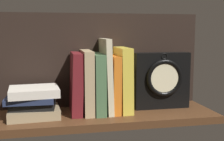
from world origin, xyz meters
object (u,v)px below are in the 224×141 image
object	(u,v)px
book_green_romantic	(98,83)
framed_clock	(162,80)
book_tan_shortstories	(87,82)
book_yellow_seinlanguage	(123,79)
book_maroon_dawkins	(76,83)
book_stack_side	(33,102)
book_cream_twain	(106,75)
book_orange_pandolfini	(113,83)

from	to	relation	value
book_green_romantic	framed_clock	xyz separation A→B (cm)	(23.64, 0.17, 0.17)
book_tan_shortstories	book_yellow_seinlanguage	xyz separation A→B (cm)	(12.73, 0.00, 0.44)
book_maroon_dawkins	book_stack_side	size ratio (longest dim) A/B	1.20
book_cream_twain	book_orange_pandolfini	bearing A→B (deg)	0.00
book_tan_shortstories	book_stack_side	xyz separation A→B (cm)	(-18.01, -2.25, -5.76)
book_cream_twain	book_green_romantic	bearing A→B (deg)	180.00
book_tan_shortstories	book_green_romantic	size ratio (longest dim) A/B	1.05
book_tan_shortstories	framed_clock	size ratio (longest dim) A/B	1.05
book_cream_twain	book_orange_pandolfini	size ratio (longest dim) A/B	1.29
book_green_romantic	book_cream_twain	bearing A→B (deg)	0.00
book_orange_pandolfini	book_yellow_seinlanguage	distance (cm)	3.73
book_maroon_dawkins	book_yellow_seinlanguage	bearing A→B (deg)	0.00
book_tan_shortstories	book_cream_twain	xyz separation A→B (cm)	(6.67, 0.00, 2.00)
book_cream_twain	book_maroon_dawkins	bearing A→B (deg)	180.00
framed_clock	book_tan_shortstories	bearing A→B (deg)	-179.64
book_green_romantic	book_cream_twain	xyz separation A→B (cm)	(3.01, 0.00, 2.52)
book_cream_twain	book_yellow_seinlanguage	distance (cm)	6.26
book_tan_shortstories	framed_clock	xyz separation A→B (cm)	(27.30, 0.17, -0.35)
book_maroon_dawkins	book_cream_twain	world-z (taller)	book_cream_twain
book_orange_pandolfini	book_green_romantic	bearing A→B (deg)	180.00
book_maroon_dawkins	book_yellow_seinlanguage	world-z (taller)	book_yellow_seinlanguage
book_yellow_seinlanguage	book_stack_side	bearing A→B (deg)	-175.82
book_tan_shortstories	book_stack_side	size ratio (longest dim) A/B	1.24
book_maroon_dawkins	book_green_romantic	bearing A→B (deg)	0.00
book_orange_pandolfini	book_stack_side	distance (cm)	27.77
framed_clock	book_green_romantic	bearing A→B (deg)	-179.58
book_yellow_seinlanguage	book_orange_pandolfini	bearing A→B (deg)	180.00
book_tan_shortstories	book_yellow_seinlanguage	size ratio (longest dim) A/B	0.96
book_maroon_dawkins	book_cream_twain	size ratio (longest dim) A/B	0.81
book_maroon_dawkins	framed_clock	world-z (taller)	book_maroon_dawkins
book_maroon_dawkins	framed_clock	xyz separation A→B (cm)	(31.00, 0.17, 0.01)
book_maroon_dawkins	book_tan_shortstories	xyz separation A→B (cm)	(3.70, 0.00, 0.36)
framed_clock	book_yellow_seinlanguage	bearing A→B (deg)	-179.32
book_tan_shortstories	book_maroon_dawkins	bearing A→B (deg)	180.00
framed_clock	book_stack_side	distance (cm)	45.70
book_maroon_dawkins	book_stack_side	xyz separation A→B (cm)	(-14.31, -2.25, -5.40)
book_tan_shortstories	book_green_romantic	bearing A→B (deg)	0.00
book_maroon_dawkins	book_yellow_seinlanguage	distance (cm)	16.45
book_tan_shortstories	book_stack_side	distance (cm)	19.04
book_green_romantic	book_maroon_dawkins	bearing A→B (deg)	180.00
book_tan_shortstories	book_green_romantic	distance (cm)	3.70
framed_clock	book_maroon_dawkins	bearing A→B (deg)	-179.68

